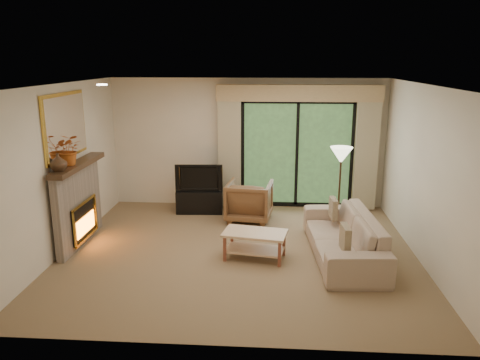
# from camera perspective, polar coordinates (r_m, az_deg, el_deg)

# --- Properties ---
(floor) EXTENTS (5.50, 5.50, 0.00)m
(floor) POSITION_cam_1_polar(r_m,az_deg,el_deg) (7.47, -0.16, -8.77)
(floor) COLOR olive
(floor) RESTS_ON ground
(ceiling) EXTENTS (5.50, 5.50, 0.00)m
(ceiling) POSITION_cam_1_polar(r_m,az_deg,el_deg) (6.87, -0.18, 11.55)
(ceiling) COLOR white
(ceiling) RESTS_ON ground
(wall_back) EXTENTS (5.00, 0.00, 5.00)m
(wall_back) POSITION_cam_1_polar(r_m,az_deg,el_deg) (9.50, 0.92, 4.50)
(wall_back) COLOR beige
(wall_back) RESTS_ON ground
(wall_front) EXTENTS (5.00, 0.00, 5.00)m
(wall_front) POSITION_cam_1_polar(r_m,az_deg,el_deg) (4.68, -2.38, -6.25)
(wall_front) COLOR beige
(wall_front) RESTS_ON ground
(wall_left) EXTENTS (0.00, 5.00, 5.00)m
(wall_left) POSITION_cam_1_polar(r_m,az_deg,el_deg) (7.75, -20.89, 1.23)
(wall_left) COLOR beige
(wall_left) RESTS_ON ground
(wall_right) EXTENTS (0.00, 5.00, 5.00)m
(wall_right) POSITION_cam_1_polar(r_m,az_deg,el_deg) (7.40, 21.60, 0.55)
(wall_right) COLOR beige
(wall_right) RESTS_ON ground
(fireplace) EXTENTS (0.24, 1.70, 1.37)m
(fireplace) POSITION_cam_1_polar(r_m,az_deg,el_deg) (8.04, -19.13, -2.72)
(fireplace) COLOR slate
(fireplace) RESTS_ON floor
(mirror) EXTENTS (0.07, 1.45, 1.02)m
(mirror) POSITION_cam_1_polar(r_m,az_deg,el_deg) (7.81, -20.48, 6.21)
(mirror) COLOR gold
(mirror) RESTS_ON wall_left
(sliding_door) EXTENTS (2.26, 0.10, 2.16)m
(sliding_door) POSITION_cam_1_polar(r_m,az_deg,el_deg) (9.49, 6.94, 3.15)
(sliding_door) COLOR black
(sliding_door) RESTS_ON floor
(curtain_left) EXTENTS (0.45, 0.18, 2.35)m
(curtain_left) POSITION_cam_1_polar(r_m,az_deg,el_deg) (9.39, -1.27, 3.75)
(curtain_left) COLOR tan
(curtain_left) RESTS_ON floor
(curtain_right) EXTENTS (0.45, 0.18, 2.35)m
(curtain_right) POSITION_cam_1_polar(r_m,az_deg,el_deg) (9.53, 15.14, 3.42)
(curtain_right) COLOR tan
(curtain_right) RESTS_ON floor
(cornice) EXTENTS (3.20, 0.24, 0.32)m
(cornice) POSITION_cam_1_polar(r_m,az_deg,el_deg) (9.24, 7.20, 10.48)
(cornice) COLOR tan
(cornice) RESTS_ON wall_back
(media_console) EXTENTS (0.93, 0.46, 0.45)m
(media_console) POSITION_cam_1_polar(r_m,az_deg,el_deg) (9.32, -4.91, -2.55)
(media_console) COLOR black
(media_console) RESTS_ON floor
(tv) EXTENTS (0.93, 0.17, 0.53)m
(tv) POSITION_cam_1_polar(r_m,az_deg,el_deg) (9.18, -4.98, 0.39)
(tv) COLOR black
(tv) RESTS_ON media_console
(armchair) EXTENTS (0.90, 0.92, 0.75)m
(armchair) POSITION_cam_1_polar(r_m,az_deg,el_deg) (8.77, 1.14, -2.57)
(armchair) COLOR brown
(armchair) RESTS_ON floor
(sofa) EXTENTS (1.06, 2.37, 0.67)m
(sofa) POSITION_cam_1_polar(r_m,az_deg,el_deg) (7.37, 12.45, -6.64)
(sofa) COLOR tan
(sofa) RESTS_ON floor
(pillow_near) EXTENTS (0.12, 0.36, 0.35)m
(pillow_near) POSITION_cam_1_polar(r_m,az_deg,el_deg) (6.67, 12.71, -6.92)
(pillow_near) COLOR #513A25
(pillow_near) RESTS_ON sofa
(pillow_far) EXTENTS (0.11, 0.35, 0.34)m
(pillow_far) POSITION_cam_1_polar(r_m,az_deg,el_deg) (7.91, 11.30, -3.41)
(pillow_far) COLOR #513A25
(pillow_far) RESTS_ON sofa
(coffee_table) EXTENTS (1.02, 0.68, 0.42)m
(coffee_table) POSITION_cam_1_polar(r_m,az_deg,el_deg) (7.19, 1.81, -7.94)
(coffee_table) COLOR #DAAD84
(coffee_table) RESTS_ON floor
(floor_lamp) EXTENTS (0.44, 0.44, 1.47)m
(floor_lamp) POSITION_cam_1_polar(r_m,az_deg,el_deg) (8.49, 12.03, -0.95)
(floor_lamp) COLOR white
(floor_lamp) RESTS_ON floor
(vase) EXTENTS (0.32, 0.32, 0.26)m
(vase) POSITION_cam_1_polar(r_m,az_deg,el_deg) (7.31, -21.30, 2.03)
(vase) COLOR #3B2617
(vase) RESTS_ON fireplace
(branches) EXTENTS (0.48, 0.43, 0.49)m
(branches) POSITION_cam_1_polar(r_m,az_deg,el_deg) (7.63, -20.16, 3.49)
(branches) COLOR #A74B16
(branches) RESTS_ON fireplace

